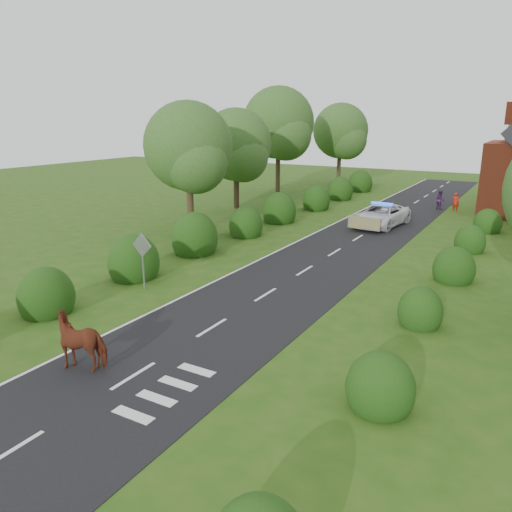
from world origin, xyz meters
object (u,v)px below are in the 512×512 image
Objects in this scene: pedestrian_purple at (440,200)px; pedestrian_red at (455,202)px; road_sign at (142,253)px; police_van at (381,216)px; cow at (84,344)px.

pedestrian_red is at bearing -158.01° from pedestrian_purple.
police_van is (5.19, 18.21, -0.89)m from road_sign.
police_van is (1.95, 24.43, 0.04)m from cow.
road_sign is at bearing -98.96° from police_van.
road_sign reaches higher than pedestrian_red.
police_van is at bearing 116.00° from pedestrian_purple.
police_van reaches higher than pedestrian_purple.
pedestrian_red reaches higher than cow.
pedestrian_purple is at bearing 74.67° from road_sign.
pedestrian_red is at bearing 71.91° from road_sign.
road_sign reaches higher than cow.
police_van is at bearing 72.43° from pedestrian_red.
road_sign is at bearing -174.10° from cow.
police_van reaches higher than cow.
police_van is 9.22m from pedestrian_purple.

